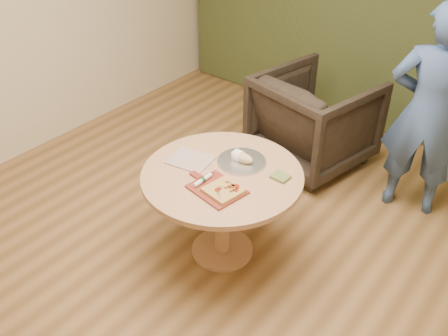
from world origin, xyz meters
The scene contains 11 objects.
room_shell centered at (0.00, 0.00, 1.40)m, with size 5.04×6.04×2.84m.
pedestal_table centered at (0.00, 0.28, 0.61)m, with size 1.16×1.16×0.75m.
pizza_paddle centered at (0.09, 0.10, 0.76)m, with size 0.47×0.33×0.01m.
flatbread_pizza centered at (0.16, 0.11, 0.78)m, with size 0.25×0.25×0.04m.
cutlery_roll centered at (-0.02, 0.10, 0.78)m, with size 0.03×0.20×0.03m.
newspaper centered at (-0.28, 0.26, 0.76)m, with size 0.30×0.25×0.01m, color silver.
serving_tray centered at (0.03, 0.48, 0.76)m, with size 0.36×0.36×0.02m.
bread_roll centered at (0.02, 0.48, 0.79)m, with size 0.19×0.09×0.09m.
green_packet centered at (0.36, 0.49, 0.76)m, with size 0.12×0.10×0.02m, color #4C5C29.
armchair centered at (-0.13, 1.87, 0.50)m, with size 0.96×0.90×0.99m, color black.
person_standing centered at (0.90, 1.77, 0.91)m, with size 0.66×0.44×1.81m, color #375182.
Camera 1 is at (1.80, -1.98, 2.77)m, focal length 40.00 mm.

